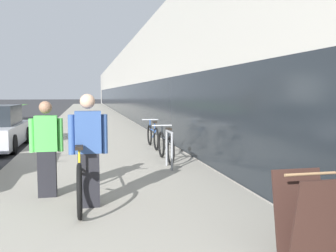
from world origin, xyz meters
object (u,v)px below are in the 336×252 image
object	(u,v)px
tandem_bicycle	(80,175)
cruiser_bike_nearest	(166,146)
person_bystander	(47,149)
bike_rack_hoop	(169,145)
cruiser_bike_middle	(153,136)
person_rider	(88,150)
sandwich_board_sign	(309,216)

from	to	relation	value
tandem_bicycle	cruiser_bike_nearest	size ratio (longest dim) A/B	1.44
person_bystander	bike_rack_hoop	bearing A→B (deg)	36.80
person_bystander	cruiser_bike_middle	size ratio (longest dim) A/B	0.86
person_bystander	cruiser_bike_nearest	distance (m)	3.74
person_rider	sandwich_board_sign	distance (m)	3.19
bike_rack_hoop	sandwich_board_sign	size ratio (longest dim) A/B	0.94
cruiser_bike_nearest	cruiser_bike_middle	xyz separation A→B (m)	(0.09, 2.35, -0.00)
sandwich_board_sign	person_bystander	bearing A→B (deg)	132.80
person_bystander	cruiser_bike_nearest	bearing A→B (deg)	46.60
bike_rack_hoop	cruiser_bike_nearest	distance (m)	0.89
tandem_bicycle	person_bystander	world-z (taller)	person_bystander
person_rider	cruiser_bike_middle	size ratio (longest dim) A/B	0.92
tandem_bicycle	bike_rack_hoop	xyz separation A→B (m)	(1.92, 2.22, 0.11)
person_bystander	sandwich_board_sign	distance (m)	4.13
person_rider	cruiser_bike_middle	world-z (taller)	person_rider
tandem_bicycle	cruiser_bike_middle	distance (m)	5.84
cruiser_bike_nearest	tandem_bicycle	bearing A→B (deg)	-123.25
tandem_bicycle	person_rider	size ratio (longest dim) A/B	1.51
person_rider	cruiser_bike_nearest	size ratio (longest dim) A/B	0.95
cruiser_bike_nearest	cruiser_bike_middle	distance (m)	2.35
person_bystander	cruiser_bike_nearest	xyz separation A→B (m)	(2.56, 2.70, -0.42)
tandem_bicycle	sandwich_board_sign	size ratio (longest dim) A/B	2.81
cruiser_bike_nearest	person_bystander	bearing A→B (deg)	-133.40
bike_rack_hoop	person_rider	bearing A→B (deg)	-125.31
bike_rack_hoop	cruiser_bike_middle	world-z (taller)	cruiser_bike_middle
person_rider	cruiser_bike_middle	distance (m)	6.10
bike_rack_hoop	cruiser_bike_nearest	bearing A→B (deg)	83.16
bike_rack_hoop	cruiser_bike_middle	bearing A→B (deg)	86.50
tandem_bicycle	person_rider	xyz separation A→B (m)	(0.13, -0.31, 0.44)
person_rider	cruiser_bike_nearest	world-z (taller)	person_rider
bike_rack_hoop	cruiser_bike_nearest	world-z (taller)	cruiser_bike_nearest
cruiser_bike_middle	bike_rack_hoop	bearing A→B (deg)	-93.50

